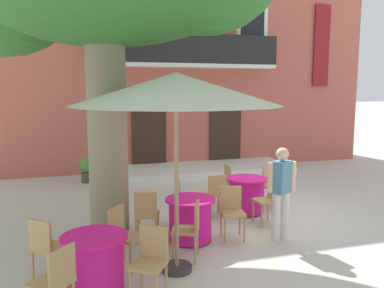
{
  "coord_description": "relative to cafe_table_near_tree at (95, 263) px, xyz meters",
  "views": [
    {
      "loc": [
        -3.7,
        -7.34,
        2.63
      ],
      "look_at": [
        -1.02,
        1.71,
        1.3
      ],
      "focal_mm": 36.84,
      "sensor_mm": 36.0,
      "label": 1
    }
  ],
  "objects": [
    {
      "name": "ground_plane",
      "position": [
        3.53,
        2.35,
        -0.39
      ],
      "size": [
        120.0,
        120.0,
        0.0
      ],
      "primitive_type": "plane",
      "color": "beige"
    },
    {
      "name": "building_facade",
      "position": [
        3.36,
        9.34,
        3.36
      ],
      "size": [
        13.0,
        5.09,
        7.5
      ],
      "color": "#BC5B4C",
      "rests_on": "ground"
    },
    {
      "name": "entrance_step_platform",
      "position": [
        3.35,
        6.4,
        -0.27
      ],
      "size": [
        5.91,
        1.9,
        0.25
      ],
      "primitive_type": "cube",
      "color": "silver",
      "rests_on": "ground"
    },
    {
      "name": "cafe_table_near_tree",
      "position": [
        0.0,
        0.0,
        0.0
      ],
      "size": [
        0.86,
        0.86,
        0.76
      ],
      "color": "#DB1984",
      "rests_on": "ground"
    },
    {
      "name": "cafe_chair_near_tree_0",
      "position": [
        -0.61,
        0.44,
        0.14
      ],
      "size": [
        0.56,
        0.56,
        0.91
      ],
      "color": "tan",
      "rests_on": "ground"
    },
    {
      "name": "cafe_chair_near_tree_1",
      "position": [
        -0.45,
        -0.6,
        0.14
      ],
      "size": [
        0.57,
        0.57,
        0.91
      ],
      "color": "tan",
      "rests_on": "ground"
    },
    {
      "name": "cafe_chair_near_tree_2",
      "position": [
        0.67,
        -0.35,
        0.14
      ],
      "size": [
        0.55,
        0.55,
        0.91
      ],
      "color": "tan",
      "rests_on": "ground"
    },
    {
      "name": "cafe_chair_near_tree_3",
      "position": [
        0.43,
        0.62,
        0.14
      ],
      "size": [
        0.56,
        0.56,
        0.91
      ],
      "color": "tan",
      "rests_on": "ground"
    },
    {
      "name": "cafe_table_middle",
      "position": [
        1.67,
        1.31,
        0.0
      ],
      "size": [
        0.86,
        0.86,
        0.76
      ],
      "color": "#DB1984",
      "rests_on": "ground"
    },
    {
      "name": "cafe_chair_middle_0",
      "position": [
        0.93,
        1.45,
        0.14
      ],
      "size": [
        0.5,
        0.5,
        0.91
      ],
      "color": "tan",
      "rests_on": "ground"
    },
    {
      "name": "cafe_chair_middle_1",
      "position": [
        1.46,
        0.59,
        0.14
      ],
      "size": [
        0.52,
        0.52,
        0.91
      ],
      "color": "tan",
      "rests_on": "ground"
    },
    {
      "name": "cafe_chair_middle_2",
      "position": [
        2.42,
        1.26,
        0.14
      ],
      "size": [
        0.46,
        0.46,
        0.91
      ],
      "color": "tan",
      "rests_on": "ground"
    },
    {
      "name": "cafe_chair_middle_3",
      "position": [
        1.76,
        2.06,
        0.14
      ],
      "size": [
        0.48,
        0.48,
        0.91
      ],
      "color": "tan",
      "rests_on": "ground"
    },
    {
      "name": "cafe_table_front",
      "position": [
        3.26,
        2.48,
        0.0
      ],
      "size": [
        0.86,
        0.86,
        0.76
      ],
      "color": "#DB1984",
      "rests_on": "ground"
    },
    {
      "name": "cafe_chair_front_0",
      "position": [
        3.98,
        2.71,
        0.14
      ],
      "size": [
        0.47,
        0.47,
        0.91
      ],
      "color": "tan",
      "rests_on": "ground"
    },
    {
      "name": "cafe_chair_front_1",
      "position": [
        3.23,
        3.23,
        0.14
      ],
      "size": [
        0.42,
        0.42,
        0.91
      ],
      "color": "tan",
      "rests_on": "ground"
    },
    {
      "name": "cafe_chair_front_2",
      "position": [
        2.52,
        2.37,
        0.14
      ],
      "size": [
        0.42,
        0.42,
        0.91
      ],
      "color": "tan",
      "rests_on": "ground"
    },
    {
      "name": "cafe_chair_front_3",
      "position": [
        3.39,
        1.74,
        0.14
      ],
      "size": [
        0.43,
        0.43,
        0.91
      ],
      "color": "tan",
      "rests_on": "ground"
    },
    {
      "name": "cafe_umbrella",
      "position": [
        1.16,
        0.27,
        2.22
      ],
      "size": [
        2.9,
        2.9,
        2.85
      ],
      "color": "#997A56",
      "rests_on": "ground"
    },
    {
      "name": "ground_planter_left",
      "position": [
        0.05,
        6.27,
        0.02
      ],
      "size": [
        0.32,
        0.32,
        0.73
      ],
      "color": "#47423D",
      "rests_on": "ground"
    },
    {
      "name": "pedestrian_near_entrance",
      "position": [
        3.21,
        0.93,
        0.53
      ],
      "size": [
        0.53,
        0.36,
        1.63
      ],
      "color": "silver",
      "rests_on": "ground"
    }
  ]
}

